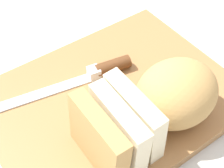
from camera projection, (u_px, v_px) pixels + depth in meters
The scene contains 8 objects.
ground_plane at pixel (112, 103), 0.56m from camera, with size 3.00×3.00×0.00m, color beige.
cutting_board at pixel (112, 100), 0.55m from camera, with size 0.41×0.31×0.02m, color #9E6B3D.
bread_loaf at pixel (157, 105), 0.47m from camera, with size 0.22×0.12×0.10m.
bread_knife at pixel (92, 74), 0.56m from camera, with size 0.30×0.08×0.02m.
crumb_near_knife at pixel (137, 106), 0.53m from camera, with size 0.00×0.00×0.00m, color #A8753D.
crumb_near_loaf at pixel (107, 84), 0.55m from camera, with size 0.01×0.01×0.01m, color #A8753D.
crumb_stray_left at pixel (94, 107), 0.53m from camera, with size 0.00×0.00×0.00m, color #A8753D.
crumb_stray_right at pixel (110, 72), 0.57m from camera, with size 0.01×0.01×0.01m, color #A8753D.
Camera 1 is at (0.20, 0.28, 0.44)m, focal length 51.79 mm.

